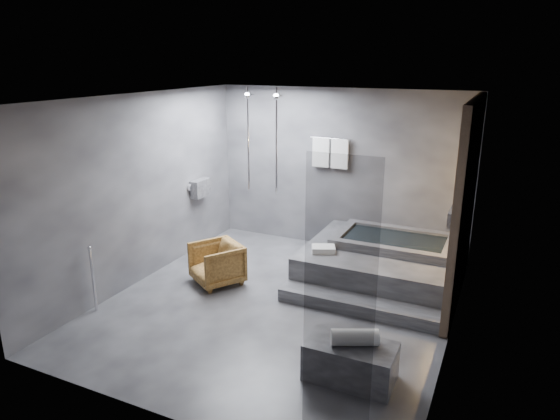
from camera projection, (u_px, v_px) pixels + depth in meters
The scene contains 7 objects.
room at pixel (314, 182), 6.45m from camera, with size 5.00×5.04×2.82m.
tub_deck at pixel (380, 263), 7.66m from camera, with size 2.20×2.00×0.50m, color #313134.
tub_step at pixel (358, 305), 6.69m from camera, with size 2.20×0.36×0.18m, color #313134.
concrete_bench at pixel (350, 361), 5.25m from camera, with size 0.93×0.51×0.42m, color #2E2E30.
driftwood_chair at pixel (217, 263), 7.48m from camera, with size 0.67×0.69×0.63m, color #4F3213.
rolled_towel at pixel (355, 337), 5.15m from camera, with size 0.18×0.18×0.49m, color silver.
deck_towel at pixel (323, 249), 7.41m from camera, with size 0.34×0.25×0.09m, color white.
Camera 1 is at (2.66, -5.63, 3.27)m, focal length 32.00 mm.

